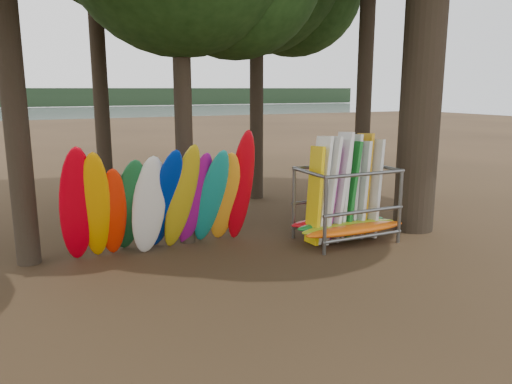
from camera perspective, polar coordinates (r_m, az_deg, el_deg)
name	(u,v)px	position (r m, az deg, el deg)	size (l,w,h in m)	color
ground	(276,266)	(11.38, 2.32, -8.41)	(120.00, 120.00, 0.00)	#47331E
lake	(61,119)	(69.74, -21.40, 7.74)	(160.00, 160.00, 0.00)	gray
far_shore	(42,97)	(119.57, -23.31, 9.90)	(160.00, 4.00, 4.00)	black
kayak_row	(162,202)	(11.86, -10.70, -1.18)	(4.64, 2.27, 3.15)	red
storage_rack	(345,205)	(13.18, 10.19, -1.49)	(2.97, 1.53, 2.84)	slate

